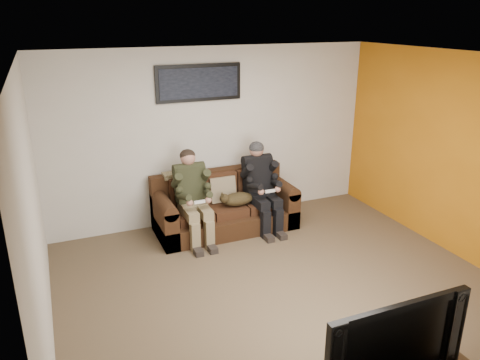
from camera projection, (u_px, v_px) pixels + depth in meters
name	position (u px, v px, depth m)	size (l,w,h in m)	color
floor	(283.00, 288.00, 5.45)	(5.00, 5.00, 0.00)	brown
ceiling	(291.00, 59.00, 4.58)	(5.00, 5.00, 0.00)	silver
wall_back	(215.00, 136.00, 6.96)	(5.00, 5.00, 0.00)	beige
wall_front	(450.00, 291.00, 3.06)	(5.00, 5.00, 0.00)	beige
wall_left	(34.00, 221.00, 4.09)	(4.50, 4.50, 0.00)	beige
wall_right	(461.00, 157.00, 5.93)	(4.50, 4.50, 0.00)	beige
accent_wall_right	(460.00, 157.00, 5.92)	(4.50, 4.50, 0.00)	#BE6E13
sofa	(224.00, 208.00, 6.91)	(2.03, 0.88, 0.83)	#351E0F
throw_pillow	(223.00, 189.00, 6.85)	(0.39, 0.11, 0.37)	#857457
throw_blanket	(177.00, 175.00, 6.73)	(0.41, 0.20, 0.07)	tan
person_left	(192.00, 192.00, 6.44)	(0.51, 0.87, 1.26)	#887755
person_right	(261.00, 182.00, 6.82)	(0.51, 0.86, 1.27)	black
cat	(237.00, 199.00, 6.72)	(0.66, 0.26, 0.24)	#45361B
framed_poster	(199.00, 83.00, 6.58)	(1.25, 0.05, 0.52)	black
television	(386.00, 335.00, 3.41)	(1.18, 0.16, 0.68)	black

